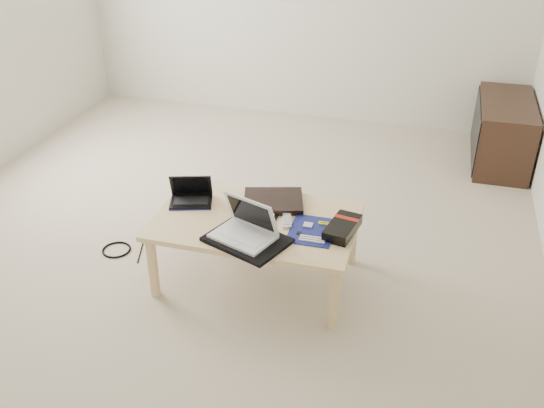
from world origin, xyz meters
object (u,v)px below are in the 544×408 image
(media_cabinet, at_px, (502,132))
(white_laptop, at_px, (246,228))
(coffee_table, at_px, (256,226))
(gpu_box, at_px, (342,228))
(netbook, at_px, (191,196))

(media_cabinet, distance_m, white_laptop, 2.63)
(coffee_table, bearing_deg, white_laptop, -87.78)
(coffee_table, relative_size, media_cabinet, 1.22)
(white_laptop, distance_m, gpu_box, 0.51)
(netbook, bearing_deg, white_laptop, -34.35)
(netbook, xyz_separation_m, white_laptop, (0.42, -0.29, 0.03))
(gpu_box, bearing_deg, media_cabinet, 65.48)
(coffee_table, height_order, white_laptop, white_laptop)
(media_cabinet, height_order, netbook, netbook)
(coffee_table, distance_m, netbook, 0.43)
(netbook, distance_m, white_laptop, 0.51)
(media_cabinet, height_order, white_laptop, white_laptop)
(media_cabinet, relative_size, gpu_box, 3.18)
(media_cabinet, height_order, gpu_box, media_cabinet)
(netbook, bearing_deg, media_cabinet, 46.77)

